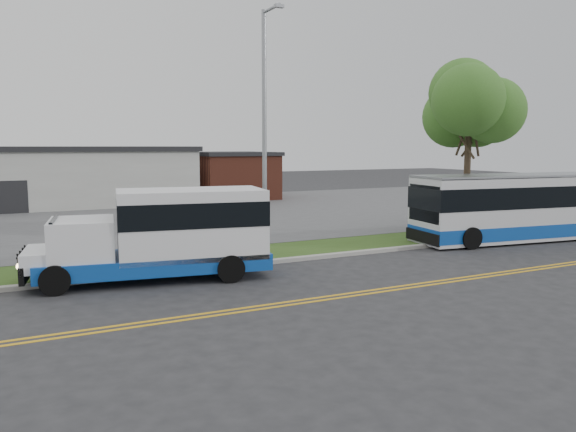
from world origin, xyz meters
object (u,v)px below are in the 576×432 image
shuttle_bus (168,232)px  transit_bus (525,207)px  streetlight_near (265,124)px  pedestrian (145,234)px  tree_east (470,108)px

shuttle_bus → transit_bus: (16.90, 0.12, -0.02)m
streetlight_near → pedestrian: 6.33m
shuttle_bus → pedestrian: 3.42m
shuttle_bus → pedestrian: bearing=99.7°
shuttle_bus → tree_east: bearing=18.4°
tree_east → streetlight_near: size_ratio=0.88×
tree_east → streetlight_near: 11.05m
tree_east → pedestrian: 16.45m
tree_east → streetlight_near: bearing=-178.6°
streetlight_near → pedestrian: streetlight_near is taller
streetlight_near → shuttle_bus: 6.25m
streetlight_near → pedestrian: size_ratio=5.16×
transit_bus → pedestrian: 17.25m
transit_bus → pedestrian: transit_bus is taller
pedestrian → tree_east: bearing=140.6°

